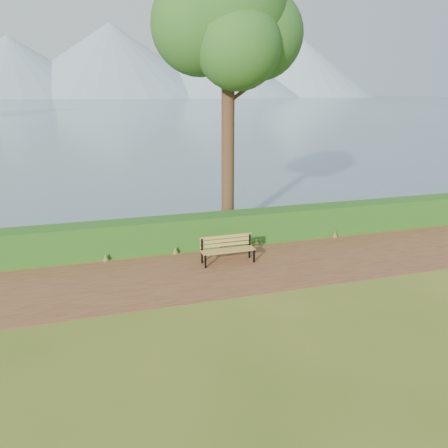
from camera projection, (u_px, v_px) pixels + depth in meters
name	position (u px, v px, depth m)	size (l,w,h in m)	color
ground	(229.00, 275.00, 12.01)	(140.00, 140.00, 0.00)	#4C5F1B
path	(226.00, 271.00, 12.29)	(40.00, 3.40, 0.01)	brown
hedge	(205.00, 230.00, 14.25)	(32.00, 0.85, 1.00)	#204814
water	(94.00, 101.00, 250.23)	(700.00, 510.00, 0.00)	#465B70
mountains	(77.00, 64.00, 373.48)	(585.00, 190.00, 70.00)	#7D93A7
bench	(227.00, 247.00, 12.80)	(1.59, 0.48, 0.79)	black
tree	(228.00, 19.00, 13.68)	(4.91, 4.13, 9.45)	#372416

